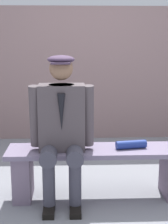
% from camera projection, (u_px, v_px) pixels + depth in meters
% --- Properties ---
extents(ground_plane, '(30.00, 30.00, 0.00)m').
position_uv_depth(ground_plane, '(98.00, 196.00, 3.23)').
color(ground_plane, gray).
extents(bench, '(1.70, 0.39, 0.48)m').
position_uv_depth(bench, '(98.00, 166.00, 3.17)').
color(bench, slate).
rests_on(bench, ground).
extents(seated_man, '(0.59, 0.55, 1.34)m').
position_uv_depth(seated_man, '(62.00, 124.00, 3.01)').
color(seated_man, '#4D4347').
rests_on(seated_man, ground).
extents(rolled_magazine, '(0.29, 0.12, 0.08)m').
position_uv_depth(rolled_magazine, '(131.00, 144.00, 3.12)').
color(rolled_magazine, navy).
rests_on(rolled_magazine, bench).
extents(stadium_wall, '(12.00, 0.24, 1.94)m').
position_uv_depth(stadium_wall, '(88.00, 74.00, 5.04)').
color(stadium_wall, gray).
rests_on(stadium_wall, ground).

